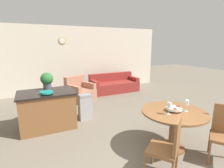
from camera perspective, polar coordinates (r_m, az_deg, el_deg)
The scene contains 12 objects.
wall_back at distance 7.56m, azimuth -12.57°, elevation 7.81°, with size 8.00×0.09×2.70m.
dining_table at distance 3.52m, azimuth 19.39°, elevation -10.97°, with size 1.18×1.18×0.76m.
dining_chair_near_left at distance 2.81m, azimuth 17.89°, elevation -18.66°, with size 0.59×0.59×0.97m.
fruit_bowl at distance 3.44m, azimuth 19.64°, elevation -7.53°, with size 0.28×0.28×0.10m.
wine_glass_left at distance 3.21m, azimuth 18.20°, elevation -6.71°, with size 0.07×0.07×0.22m.
wine_glass_right at distance 3.46m, azimuth 23.26°, elevation -5.71°, with size 0.07×0.07×0.22m.
kitchen_island at distance 4.49m, azimuth -20.28°, elevation -7.84°, with size 1.27×0.87×0.88m.
teal_bowl at distance 4.13m, azimuth -20.63°, elevation -2.60°, with size 0.28×0.28×0.06m.
potted_plant at distance 4.55m, azimuth -20.50°, elevation 1.22°, with size 0.30×0.30×0.41m.
trash_bin at distance 4.75m, azimuth -8.76°, elevation -7.41°, with size 0.33×0.25×0.68m.
couch at distance 7.44m, azimuth 0.64°, elevation -0.41°, with size 2.02×0.91×0.76m.
armchair at distance 6.41m, azimuth -10.45°, elevation -2.61°, with size 1.08×1.10×0.85m.
Camera 1 is at (-1.66, -1.36, 1.96)m, focal length 28.00 mm.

